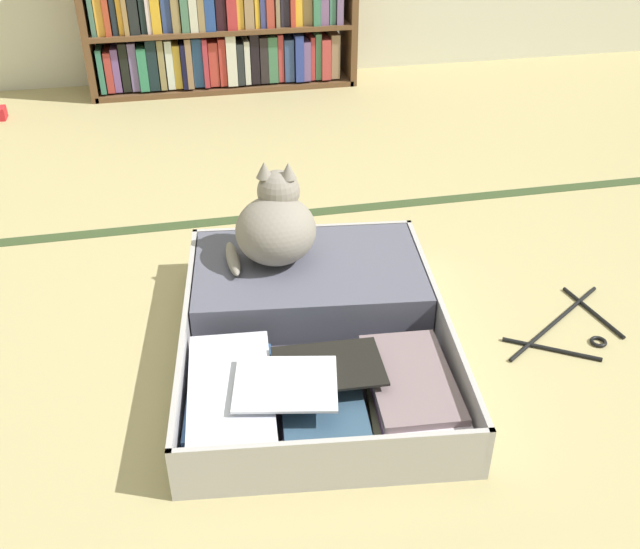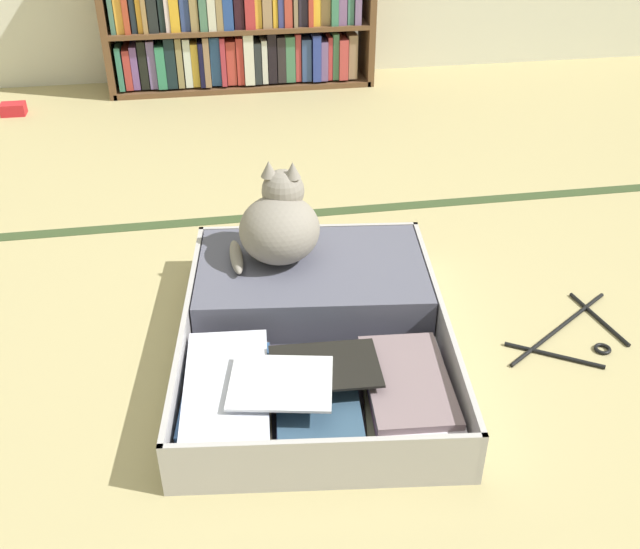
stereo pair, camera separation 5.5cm
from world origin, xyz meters
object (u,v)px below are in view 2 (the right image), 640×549
bookshelf (237,0)px  clothes_hanger (573,335)px  small_red_pouch (13,109)px  open_suitcase (312,322)px  black_cat (280,224)px

bookshelf → clothes_hanger: 2.22m
clothes_hanger → small_red_pouch: bearing=132.0°
open_suitcase → black_cat: size_ratio=3.39×
bookshelf → clothes_hanger: bookshelf is taller
bookshelf → small_red_pouch: (-0.99, -0.23, -0.36)m
clothes_hanger → bookshelf: bearing=107.9°
open_suitcase → black_cat: (-0.05, 0.20, 0.16)m
small_red_pouch → black_cat: bearing=-58.0°
open_suitcase → clothes_hanger: size_ratio=2.48×
bookshelf → clothes_hanger: (0.67, -2.08, -0.38)m
black_cat → clothes_hanger: 0.78m
black_cat → open_suitcase: bearing=-75.6°
clothes_hanger → small_red_pouch: 2.48m
open_suitcase → small_red_pouch: bearing=120.2°
open_suitcase → clothes_hanger: open_suitcase is taller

